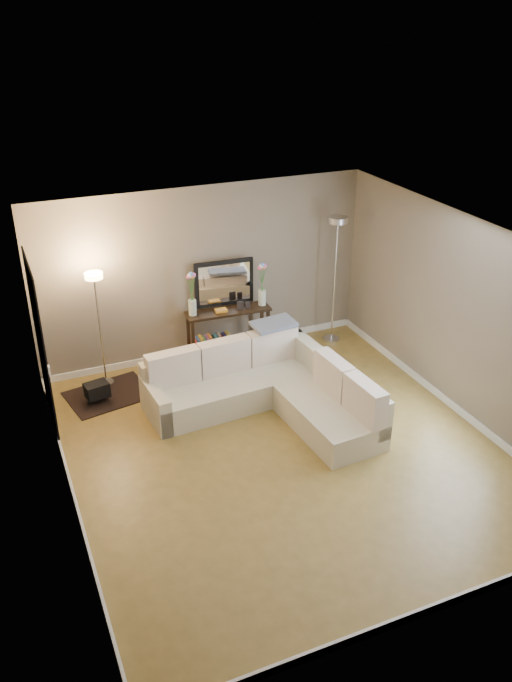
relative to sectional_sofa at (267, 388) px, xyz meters
name	(u,v)px	position (x,y,z in m)	size (l,w,h in m)	color
floor	(282,449)	(-0.20, -0.90, -0.32)	(5.00, 5.50, 0.01)	olive
ceiling	(286,245)	(-0.20, -0.90, 2.29)	(5.00, 5.50, 0.01)	white
wall_back	(204,273)	(-0.20, 1.86, 0.99)	(5.00, 0.02, 2.60)	gray
wall_front	(432,507)	(-0.20, -3.66, 0.99)	(5.00, 0.02, 2.60)	gray
wall_left	(56,402)	(-2.71, -0.90, 0.99)	(0.02, 5.50, 2.60)	gray
wall_right	(463,318)	(2.31, -0.90, 0.99)	(0.02, 5.50, 2.60)	gray
baseboard_back	(207,349)	(-0.20, 1.84, -0.26)	(5.00, 0.03, 0.10)	white
baseboard_front	(413,616)	(-0.20, -3.63, -0.26)	(5.00, 0.03, 0.10)	white
baseboard_left	(75,499)	(-2.69, -0.90, -0.26)	(0.03, 5.50, 0.10)	white
baseboard_right	(449,402)	(2.28, -0.90, -0.26)	(0.03, 5.50, 0.10)	white
doorway	(41,346)	(-2.68, 0.80, 0.79)	(0.02, 1.20, 2.20)	black
switch_plate	(49,371)	(-2.68, -0.05, 0.89)	(0.02, 0.08, 0.12)	white
sectional_sofa	(267,388)	(0.00, 0.00, 0.00)	(2.54, 2.34, 0.84)	beige
throw_blanket	(274,324)	(0.37, 0.62, 0.60)	(0.60, 0.35, 0.05)	slate
console_table	(223,331)	(-0.03, 1.56, 0.13)	(1.29, 0.41, 0.78)	black
leaning_mirror	(224,283)	(0.06, 1.72, 0.84)	(0.90, 0.09, 0.70)	black
table_decor	(228,309)	(0.05, 1.52, 0.51)	(0.54, 0.13, 0.13)	orange
flower_vase_left	(192,297)	(-0.48, 1.59, 0.76)	(0.15, 0.12, 0.67)	silver
flower_vase_right	(262,287)	(0.59, 1.53, 0.76)	(0.15, 0.12, 0.67)	silver
floor_lamp_lit	(97,307)	(-1.85, 1.49, 0.88)	(0.28, 0.28, 1.68)	silver
floor_lamp_unlit	(336,255)	(1.77, 1.44, 1.13)	(0.31, 0.31, 2.04)	silver
charcoal_rug	(109,394)	(-1.88, 1.16, -0.30)	(1.10, 0.82, 0.01)	black
black_bag	(97,390)	(-2.05, 1.04, -0.12)	(0.31, 0.22, 0.20)	black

